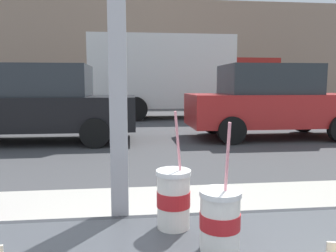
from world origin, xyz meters
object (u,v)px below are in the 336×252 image
parked_car_red (271,102)px  box_truck (178,75)px  soda_cup_left (173,198)px  parked_car_black (37,104)px  soda_cup_right (220,219)px

parked_car_red → box_truck: bearing=107.0°
soda_cup_left → box_truck: box_truck is taller
parked_car_black → box_truck: size_ratio=0.63×
parked_car_red → box_truck: 5.61m
parked_car_red → parked_car_black: bearing=180.0°
soda_cup_left → soda_cup_right: size_ratio=1.05×
soda_cup_right → soda_cup_left: bearing=123.4°
parked_car_black → parked_car_red: (5.68, 0.00, 0.01)m
parked_car_red → box_truck: (-1.63, 5.31, 0.80)m
parked_car_black → parked_car_red: 5.68m
soda_cup_right → parked_car_red: 8.09m
soda_cup_left → parked_car_black: size_ratio=0.07×
soda_cup_left → parked_car_red: (3.42, 7.24, -0.13)m
soda_cup_left → soda_cup_right: bearing=-56.6°
soda_cup_left → parked_car_red: parked_car_red is taller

